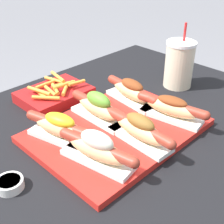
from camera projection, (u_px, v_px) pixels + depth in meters
serving_tray at (117, 130)px, 0.85m from camera, size 0.45×0.33×0.02m
hot_dog_0 at (97, 149)px, 0.70m from camera, size 0.09×0.22×0.08m
hot_dog_1 at (140, 129)px, 0.77m from camera, size 0.07×0.22×0.07m
hot_dog_2 at (172, 108)px, 0.87m from camera, size 0.09×0.22×0.07m
hot_dog_3 at (61, 128)px, 0.78m from camera, size 0.10×0.21×0.07m
hot_dog_4 at (99, 107)px, 0.86m from camera, size 0.06×0.22×0.08m
hot_dog_5 at (132, 91)px, 0.95m from camera, size 0.08×0.22×0.07m
sauce_bowl at (10, 184)px, 0.67m from camera, size 0.06×0.06×0.02m
drink_cup at (179, 64)px, 1.06m from camera, size 0.10×0.10×0.22m
fries_basket at (55, 94)px, 1.00m from camera, size 0.22×0.17×0.06m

